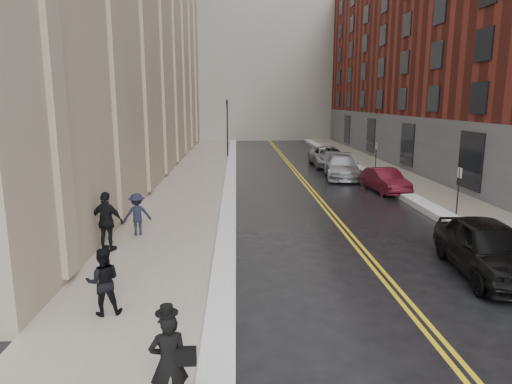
{
  "coord_description": "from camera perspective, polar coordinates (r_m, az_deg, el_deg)",
  "views": [
    {
      "loc": [
        -1.8,
        -11.19,
        5.07
      ],
      "look_at": [
        -1.06,
        6.11,
        1.6
      ],
      "focal_mm": 32.0,
      "sensor_mm": 36.0,
      "label": 1
    }
  ],
  "objects": [
    {
      "name": "pedestrian_b",
      "position": [
        17.48,
        -14.64,
        -2.71
      ],
      "size": [
        1.15,
        0.86,
        1.58
      ],
      "primitive_type": "imported",
      "rotation": [
        0.0,
        0.0,
        3.44
      ],
      "color": "black",
      "rests_on": "sidewalk_left"
    },
    {
      "name": "traffic_signal",
      "position": [
        41.24,
        -3.61,
        8.55
      ],
      "size": [
        0.18,
        0.15,
        5.2
      ],
      "color": "black",
      "rests_on": "ground"
    },
    {
      "name": "parking_sign_near",
      "position": [
        21.82,
        23.98,
        0.54
      ],
      "size": [
        0.06,
        0.35,
        2.23
      ],
      "color": "black",
      "rests_on": "ground"
    },
    {
      "name": "car_maroon",
      "position": [
        26.67,
        15.82,
        1.4
      ],
      "size": [
        1.89,
        4.19,
        1.34
      ],
      "primitive_type": "imported",
      "rotation": [
        0.0,
        0.0,
        0.12
      ],
      "color": "#4F0E1B",
      "rests_on": "ground"
    },
    {
      "name": "building_right",
      "position": [
        39.45,
        27.98,
        15.77
      ],
      "size": [
        14.0,
        50.0,
        18.0
      ],
      "primitive_type": "cube",
      "color": "maroon",
      "rests_on": "ground"
    },
    {
      "name": "snow_ridge_right",
      "position": [
        29.04,
        15.53,
        1.16
      ],
      "size": [
        0.85,
        60.8,
        0.3
      ],
      "primitive_type": "cube",
      "color": "white",
      "rests_on": "ground"
    },
    {
      "name": "sidewalk_right",
      "position": [
        29.67,
        18.92,
        1.02
      ],
      "size": [
        3.0,
        64.0,
        0.15
      ],
      "primitive_type": "cube",
      "color": "gray",
      "rests_on": "ground"
    },
    {
      "name": "parking_sign_far",
      "position": [
        32.87,
        14.76,
        4.47
      ],
      "size": [
        0.06,
        0.35,
        2.23
      ],
      "color": "black",
      "rests_on": "ground"
    },
    {
      "name": "car_silver_far",
      "position": [
        36.44,
        9.04,
        4.41
      ],
      "size": [
        2.66,
        5.59,
        1.54
      ],
      "primitive_type": "imported",
      "rotation": [
        0.0,
        0.0,
        -0.02
      ],
      "color": "#9FA1A7",
      "rests_on": "ground"
    },
    {
      "name": "sidewalk_left",
      "position": [
        27.77,
        -8.0,
        0.86
      ],
      "size": [
        4.0,
        64.0,
        0.15
      ],
      "primitive_type": "cube",
      "color": "gray",
      "rests_on": "ground"
    },
    {
      "name": "pedestrian_a",
      "position": [
        11.34,
        -18.55,
        -10.55
      ],
      "size": [
        0.89,
        0.76,
        1.61
      ],
      "primitive_type": "imported",
      "rotation": [
        0.0,
        0.0,
        3.36
      ],
      "color": "black",
      "rests_on": "sidewalk_left"
    },
    {
      "name": "lane_stripe_a",
      "position": [
        27.97,
        6.18,
        0.83
      ],
      "size": [
        0.12,
        64.0,
        0.01
      ],
      "primitive_type": "cube",
      "color": "gold",
      "rests_on": "ground"
    },
    {
      "name": "ground",
      "position": [
        12.41,
        6.25,
        -12.84
      ],
      "size": [
        160.0,
        160.0,
        0.0
      ],
      "primitive_type": "plane",
      "color": "black",
      "rests_on": "ground"
    },
    {
      "name": "lane_stripe_b",
      "position": [
        28.0,
        6.66,
        0.83
      ],
      "size": [
        0.12,
        64.0,
        0.01
      ],
      "primitive_type": "cube",
      "color": "gold",
      "rests_on": "ground"
    },
    {
      "name": "car_silver_near",
      "position": [
        30.89,
        10.68,
        3.12
      ],
      "size": [
        2.78,
        5.49,
        1.53
      ],
      "primitive_type": "imported",
      "rotation": [
        0.0,
        0.0,
        -0.13
      ],
      "color": "#A2A5AA",
      "rests_on": "ground"
    },
    {
      "name": "snow_ridge_left",
      "position": [
        27.63,
        -3.25,
        1.01
      ],
      "size": [
        0.7,
        60.8,
        0.26
      ],
      "primitive_type": "cube",
      "color": "white",
      "rests_on": "ground"
    },
    {
      "name": "car_black",
      "position": [
        15.12,
        27.04,
        -6.26
      ],
      "size": [
        2.41,
        5.0,
        1.65
      ],
      "primitive_type": "imported",
      "rotation": [
        0.0,
        0.0,
        -0.1
      ],
      "color": "black",
      "rests_on": "ground"
    },
    {
      "name": "pedestrian_main",
      "position": [
        7.83,
        -10.86,
        -20.22
      ],
      "size": [
        0.69,
        0.54,
        1.69
      ],
      "primitive_type": "imported",
      "rotation": [
        0.0,
        0.0,
        3.38
      ],
      "color": "black",
      "rests_on": "sidewalk_left"
    },
    {
      "name": "pedestrian_c",
      "position": [
        15.87,
        -18.13,
        -3.54
      ],
      "size": [
        1.26,
        0.79,
        2.0
      ],
      "primitive_type": "imported",
      "rotation": [
        0.0,
        0.0,
        2.87
      ],
      "color": "black",
      "rests_on": "sidewalk_left"
    }
  ]
}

